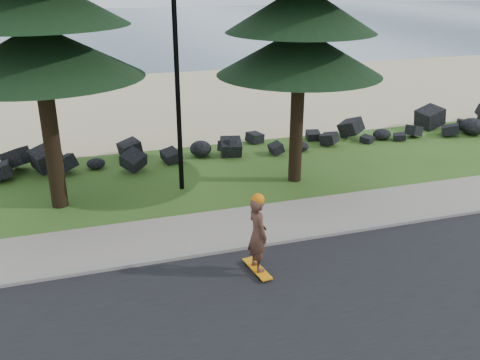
{
  "coord_description": "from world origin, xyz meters",
  "views": [
    {
      "loc": [
        -2.82,
        -11.49,
        6.22
      ],
      "look_at": [
        0.82,
        0.0,
        1.39
      ],
      "focal_mm": 40.0,
      "sensor_mm": 36.0,
      "label": 1
    }
  ],
  "objects": [
    {
      "name": "beach_sand",
      "position": [
        0.0,
        14.5,
        0.01
      ],
      "size": [
        160.0,
        15.0,
        0.01
      ],
      "primitive_type": "cube",
      "color": "#D0BC8B",
      "rests_on": "ground"
    },
    {
      "name": "sidewalk",
      "position": [
        0.0,
        0.2,
        0.04
      ],
      "size": [
        160.0,
        2.0,
        0.08
      ],
      "primitive_type": "cube",
      "color": "gray",
      "rests_on": "ground"
    },
    {
      "name": "seawall_boulders",
      "position": [
        0.0,
        5.6,
        0.0
      ],
      "size": [
        60.0,
        2.4,
        1.1
      ],
      "primitive_type": null,
      "color": "black",
      "rests_on": "ground"
    },
    {
      "name": "lamp_post",
      "position": [
        0.0,
        3.2,
        4.13
      ],
      "size": [
        0.25,
        0.14,
        8.14
      ],
      "color": "black",
      "rests_on": "ground"
    },
    {
      "name": "kerb",
      "position": [
        0.0,
        -0.9,
        0.05
      ],
      "size": [
        160.0,
        0.2,
        0.1
      ],
      "primitive_type": "cube",
      "color": "gray",
      "rests_on": "ground"
    },
    {
      "name": "ground",
      "position": [
        0.0,
        0.0,
        0.0
      ],
      "size": [
        160.0,
        160.0,
        0.0
      ],
      "primitive_type": "plane",
      "color": "#324F18",
      "rests_on": "ground"
    },
    {
      "name": "road",
      "position": [
        0.0,
        -4.5,
        0.01
      ],
      "size": [
        160.0,
        7.0,
        0.02
      ],
      "primitive_type": "cube",
      "color": "black",
      "rests_on": "ground"
    },
    {
      "name": "skateboarder",
      "position": [
        0.58,
        -2.0,
        0.94
      ],
      "size": [
        0.47,
        1.02,
        1.86
      ],
      "rotation": [
        0.0,
        0.0,
        1.7
      ],
      "color": "orange",
      "rests_on": "ground"
    },
    {
      "name": "ocean",
      "position": [
        0.0,
        51.0,
        0.0
      ],
      "size": [
        160.0,
        58.0,
        0.01
      ],
      "primitive_type": "cube",
      "color": "#335361",
      "rests_on": "ground"
    }
  ]
}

